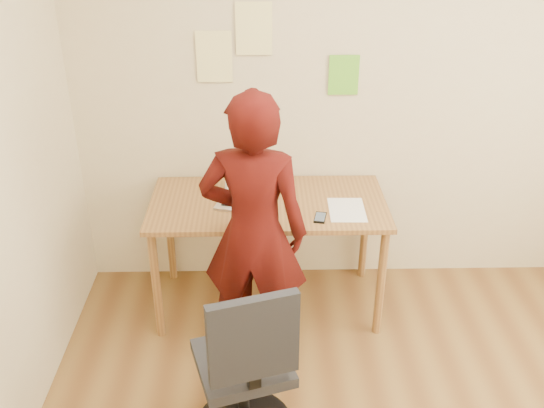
{
  "coord_description": "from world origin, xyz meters",
  "views": [
    {
      "loc": [
        -0.6,
        -1.8,
        2.4
      ],
      "look_at": [
        -0.54,
        0.95,
        0.95
      ],
      "focal_mm": 40.0,
      "sensor_mm": 36.0,
      "label": 1
    }
  ],
  "objects_px": {
    "office_chair": "(246,376)",
    "laptop": "(248,193)",
    "desk": "(268,214)",
    "phone": "(320,217)",
    "person": "(254,233)"
  },
  "relations": [
    {
      "from": "office_chair",
      "to": "laptop",
      "type": "bearing_deg",
      "value": 73.21
    },
    {
      "from": "desk",
      "to": "office_chair",
      "type": "distance_m",
      "value": 1.12
    },
    {
      "from": "desk",
      "to": "phone",
      "type": "bearing_deg",
      "value": -35.82
    },
    {
      "from": "office_chair",
      "to": "person",
      "type": "xyz_separation_m",
      "value": [
        0.04,
        0.65,
        0.38
      ]
    },
    {
      "from": "office_chair",
      "to": "person",
      "type": "bearing_deg",
      "value": 69.76
    },
    {
      "from": "office_chair",
      "to": "person",
      "type": "distance_m",
      "value": 0.75
    },
    {
      "from": "laptop",
      "to": "phone",
      "type": "height_order",
      "value": "laptop"
    },
    {
      "from": "desk",
      "to": "office_chair",
      "type": "relative_size",
      "value": 1.5
    },
    {
      "from": "phone",
      "to": "person",
      "type": "xyz_separation_m",
      "value": [
        -0.37,
        -0.23,
        0.04
      ]
    },
    {
      "from": "laptop",
      "to": "phone",
      "type": "distance_m",
      "value": 0.47
    },
    {
      "from": "laptop",
      "to": "phone",
      "type": "relative_size",
      "value": 2.89
    },
    {
      "from": "desk",
      "to": "person",
      "type": "distance_m",
      "value": 0.47
    },
    {
      "from": "phone",
      "to": "office_chair",
      "type": "height_order",
      "value": "office_chair"
    },
    {
      "from": "phone",
      "to": "office_chair",
      "type": "distance_m",
      "value": 1.03
    },
    {
      "from": "laptop",
      "to": "person",
      "type": "distance_m",
      "value": 0.46
    }
  ]
}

